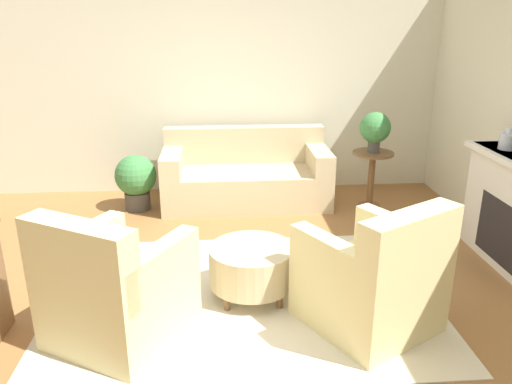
# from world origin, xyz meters

# --- Properties ---
(ground_plane) EXTENTS (16.00, 16.00, 0.00)m
(ground_plane) POSITION_xyz_m (0.00, 0.00, 0.00)
(ground_plane) COLOR #996638
(wall_back) EXTENTS (9.78, 0.12, 2.80)m
(wall_back) POSITION_xyz_m (0.00, 2.95, 1.40)
(wall_back) COLOR beige
(wall_back) RESTS_ON ground_plane
(rug) EXTENTS (3.16, 2.30, 0.01)m
(rug) POSITION_xyz_m (0.00, 0.00, 0.01)
(rug) COLOR beige
(rug) RESTS_ON ground_plane
(couch) EXTENTS (2.06, 0.93, 0.91)m
(couch) POSITION_xyz_m (0.16, 2.32, 0.33)
(couch) COLOR #C6B289
(couch) RESTS_ON ground_plane
(armchair_left) EXTENTS (1.16, 1.17, 1.01)m
(armchair_left) POSITION_xyz_m (-0.95, -0.49, 0.39)
(armchair_left) COLOR beige
(armchair_left) RESTS_ON rug
(armchair_right) EXTENTS (1.16, 1.17, 1.01)m
(armchair_right) POSITION_xyz_m (0.95, -0.49, 0.39)
(armchair_right) COLOR beige
(armchair_right) RESTS_ON rug
(ottoman_table) EXTENTS (0.71, 0.71, 0.44)m
(ottoman_table) POSITION_xyz_m (0.07, 0.02, 0.29)
(ottoman_table) COLOR #C6B289
(ottoman_table) RESTS_ON rug
(side_table) EXTENTS (0.49, 0.49, 0.71)m
(side_table) POSITION_xyz_m (1.69, 2.02, 0.47)
(side_table) COLOR brown
(side_table) RESTS_ON ground_plane
(vase_mantel_near) EXTENTS (0.16, 0.16, 0.21)m
(vase_mantel_near) POSITION_xyz_m (2.55, 0.70, 1.14)
(vase_mantel_near) COLOR silver
(vase_mantel_near) RESTS_ON fireplace
(potted_plant_on_side_table) EXTENTS (0.37, 0.37, 0.48)m
(potted_plant_on_side_table) POSITION_xyz_m (1.69, 2.02, 0.99)
(potted_plant_on_side_table) COLOR #4C4742
(potted_plant_on_side_table) RESTS_ON side_table
(potted_plant_floor) EXTENTS (0.50, 0.50, 0.68)m
(potted_plant_floor) POSITION_xyz_m (-1.19, 2.18, 0.39)
(potted_plant_floor) COLOR #4C4742
(potted_plant_floor) RESTS_ON ground_plane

